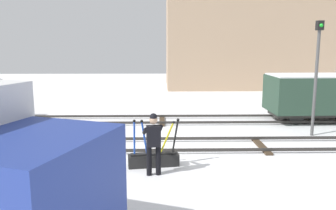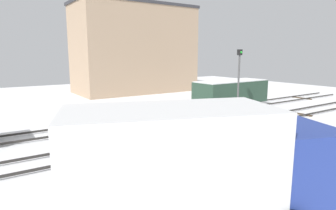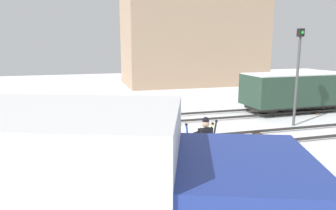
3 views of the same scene
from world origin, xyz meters
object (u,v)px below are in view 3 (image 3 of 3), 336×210
(switch_lever_frame, at_px, (196,158))
(freight_car_back_track, at_px, (296,89))
(delivery_truck, at_px, (57,206))
(signal_post, at_px, (298,69))
(rail_worker, at_px, (205,142))

(switch_lever_frame, distance_m, freight_car_back_track, 10.27)
(delivery_truck, bearing_deg, switch_lever_frame, 71.15)
(signal_post, bearing_deg, delivery_truck, -141.09)
(delivery_truck, xyz_separation_m, freight_car_back_track, (12.10, 10.69, -0.41))
(delivery_truck, xyz_separation_m, signal_post, (10.07, 8.13, 1.00))
(rail_worker, bearing_deg, delivery_truck, -141.89)
(switch_lever_frame, relative_size, freight_car_back_track, 0.26)
(switch_lever_frame, xyz_separation_m, freight_car_back_track, (8.28, 5.99, 1.03))
(switch_lever_frame, relative_size, signal_post, 0.35)
(freight_car_back_track, bearing_deg, signal_post, -129.78)
(delivery_truck, height_order, freight_car_back_track, delivery_truck)
(delivery_truck, distance_m, freight_car_back_track, 16.15)
(rail_worker, relative_size, freight_car_back_track, 0.29)
(freight_car_back_track, bearing_deg, delivery_truck, -140.01)
(delivery_truck, height_order, signal_post, signal_post)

